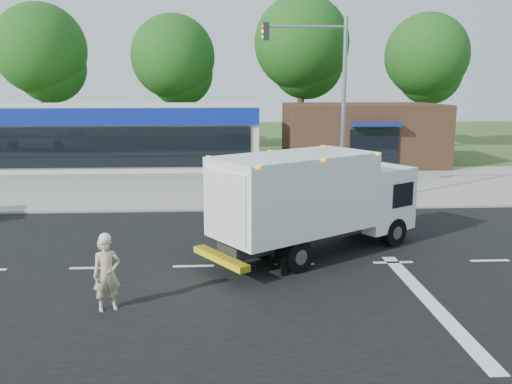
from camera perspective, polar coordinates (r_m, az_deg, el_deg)
ground at (r=16.34m, az=4.04°, el=-7.64°), size 120.00×120.00×0.00m
road_asphalt at (r=16.34m, az=4.04°, el=-7.63°), size 60.00×14.00×0.02m
sidewalk at (r=24.19m, az=1.61°, el=-1.18°), size 60.00×2.40×0.12m
parking_apron at (r=29.87m, az=0.68°, el=1.14°), size 60.00×9.00×0.02m
lane_markings at (r=15.32m, az=9.77°, el=-9.04°), size 55.20×7.00×0.01m
ems_box_truck at (r=16.91m, az=6.13°, el=-0.44°), size 7.37×5.91×3.25m
emergency_worker at (r=13.38m, az=-15.44°, el=-8.19°), size 0.77×0.65×1.91m
retail_strip_mall at (r=36.09m, az=-14.46°, el=5.77°), size 18.00×6.20×4.00m
brown_storefront at (r=36.59m, az=11.10°, el=5.97°), size 10.00×6.70×4.00m
traffic_signal_pole at (r=23.34m, az=7.67°, el=10.31°), size 3.51×0.25×8.00m
background_trees at (r=43.55m, az=-1.75°, el=14.09°), size 36.77×7.39×12.10m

